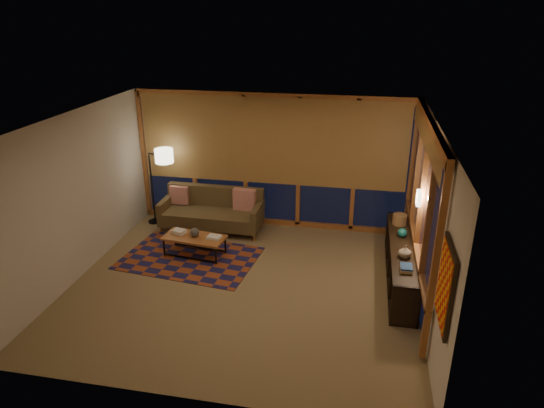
% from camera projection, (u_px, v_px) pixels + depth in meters
% --- Properties ---
extents(floor, '(5.50, 5.00, 0.01)m').
position_uv_depth(floor, '(243.00, 285.00, 7.87)').
color(floor, '#907756').
rests_on(floor, ground).
extents(ceiling, '(5.50, 5.00, 0.01)m').
position_uv_depth(ceiling, '(239.00, 121.00, 6.84)').
color(ceiling, white).
rests_on(ceiling, walls).
extents(walls, '(5.51, 5.01, 2.70)m').
position_uv_depth(walls, '(241.00, 209.00, 7.36)').
color(walls, silver).
rests_on(walls, floor).
extents(window_wall_back, '(5.30, 0.16, 2.60)m').
position_uv_depth(window_wall_back, '(272.00, 162.00, 9.56)').
color(window_wall_back, '#A35628').
rests_on(window_wall_back, walls).
extents(window_wall_right, '(0.16, 3.70, 2.60)m').
position_uv_depth(window_wall_right, '(420.00, 207.00, 7.43)').
color(window_wall_right, '#A35628').
rests_on(window_wall_right, walls).
extents(wall_art, '(0.06, 0.74, 0.94)m').
position_uv_depth(wall_art, '(445.00, 285.00, 5.17)').
color(wall_art, red).
rests_on(wall_art, walls).
extents(wall_sconce, '(0.12, 0.18, 0.22)m').
position_uv_depth(wall_sconce, '(419.00, 198.00, 7.23)').
color(wall_sconce, '#FFF4D0').
rests_on(wall_sconce, walls).
extents(sofa, '(2.01, 0.83, 0.82)m').
position_uv_depth(sofa, '(211.00, 211.00, 9.67)').
color(sofa, brown).
rests_on(sofa, floor).
extents(pillow_left, '(0.38, 0.14, 0.38)m').
position_uv_depth(pillow_left, '(180.00, 196.00, 9.91)').
color(pillow_left, '#B31104').
rests_on(pillow_left, sofa).
extents(pillow_right, '(0.47, 0.20, 0.45)m').
position_uv_depth(pillow_right, '(245.00, 199.00, 9.64)').
color(pillow_right, '#B31104').
rests_on(pillow_right, sofa).
extents(area_rug, '(2.50, 1.82, 0.01)m').
position_uv_depth(area_rug, '(190.00, 258.00, 8.70)').
color(area_rug, brown).
rests_on(area_rug, floor).
extents(coffee_table, '(1.16, 0.64, 0.37)m').
position_uv_depth(coffee_table, '(195.00, 246.00, 8.76)').
color(coffee_table, '#A35628').
rests_on(coffee_table, floor).
extents(book_stack_a, '(0.31, 0.27, 0.08)m').
position_uv_depth(book_stack_a, '(179.00, 231.00, 8.79)').
color(book_stack_a, white).
rests_on(book_stack_a, coffee_table).
extents(book_stack_b, '(0.24, 0.20, 0.04)m').
position_uv_depth(book_stack_b, '(214.00, 238.00, 8.60)').
color(book_stack_b, white).
rests_on(book_stack_b, coffee_table).
extents(ceramic_pot, '(0.19, 0.19, 0.17)m').
position_uv_depth(ceramic_pot, '(195.00, 232.00, 8.67)').
color(ceramic_pot, black).
rests_on(ceramic_pot, coffee_table).
extents(floor_lamp, '(0.62, 0.48, 1.64)m').
position_uv_depth(floor_lamp, '(152.00, 185.00, 9.87)').
color(floor_lamp, black).
rests_on(floor_lamp, floor).
extents(bookshelf, '(0.40, 2.61, 0.65)m').
position_uv_depth(bookshelf, '(401.00, 263.00, 7.90)').
color(bookshelf, black).
rests_on(bookshelf, floor).
extents(basket, '(0.28, 0.28, 0.18)m').
position_uv_depth(basket, '(400.00, 219.00, 8.47)').
color(basket, '#885E40').
rests_on(basket, bookshelf).
extents(teal_bowl, '(0.19, 0.19, 0.15)m').
position_uv_depth(teal_bowl, '(402.00, 233.00, 8.01)').
color(teal_bowl, '#166361').
rests_on(teal_bowl, bookshelf).
extents(vase, '(0.22, 0.22, 0.20)m').
position_uv_depth(vase, '(405.00, 251.00, 7.35)').
color(vase, tan).
rests_on(vase, bookshelf).
extents(shelf_book_stack, '(0.21, 0.25, 0.06)m').
position_uv_depth(shelf_book_stack, '(406.00, 268.00, 7.02)').
color(shelf_book_stack, white).
rests_on(shelf_book_stack, bookshelf).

